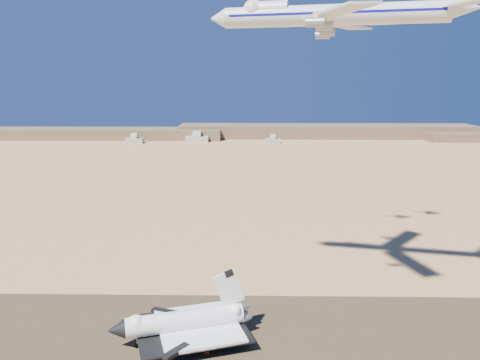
{
  "coord_description": "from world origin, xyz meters",
  "views": [
    {
      "loc": [
        8.24,
        -134.72,
        76.7
      ],
      "look_at": [
        5.68,
        8.0,
        47.08
      ],
      "focal_mm": 35.0,
      "sensor_mm": 36.0,
      "label": 1
    }
  ],
  "objects_px": {
    "shuttle": "(184,323)",
    "crew_b": "(206,353)",
    "crew_a": "(203,350)",
    "crew_c": "(208,353)",
    "carrier_747": "(325,15)",
    "chase_jet_c": "(342,21)",
    "chase_jet_d": "(384,23)"
  },
  "relations": [
    {
      "from": "shuttle",
      "to": "crew_b",
      "type": "relative_size",
      "value": 23.11
    },
    {
      "from": "crew_a",
      "to": "crew_c",
      "type": "height_order",
      "value": "crew_a"
    },
    {
      "from": "shuttle",
      "to": "crew_c",
      "type": "height_order",
      "value": "shuttle"
    },
    {
      "from": "crew_a",
      "to": "crew_c",
      "type": "bearing_deg",
      "value": -155.64
    },
    {
      "from": "crew_a",
      "to": "crew_c",
      "type": "relative_size",
      "value": 1.1
    },
    {
      "from": "crew_c",
      "to": "crew_a",
      "type": "bearing_deg",
      "value": -4.96
    },
    {
      "from": "carrier_747",
      "to": "chase_jet_c",
      "type": "height_order",
      "value": "carrier_747"
    },
    {
      "from": "carrier_747",
      "to": "crew_a",
      "type": "distance_m",
      "value": 108.99
    },
    {
      "from": "shuttle",
      "to": "crew_b",
      "type": "bearing_deg",
      "value": -66.48
    },
    {
      "from": "chase_jet_c",
      "to": "crew_c",
      "type": "bearing_deg",
      "value": -108.89
    },
    {
      "from": "shuttle",
      "to": "carrier_747",
      "type": "xyz_separation_m",
      "value": [
        43.48,
        26.69,
        92.11
      ]
    },
    {
      "from": "shuttle",
      "to": "crew_c",
      "type": "bearing_deg",
      "value": -63.38
    },
    {
      "from": "shuttle",
      "to": "chase_jet_d",
      "type": "distance_m",
      "value": 152.96
    },
    {
      "from": "crew_c",
      "to": "chase_jet_c",
      "type": "xyz_separation_m",
      "value": [
        50.68,
        87.45,
        101.5
      ]
    },
    {
      "from": "crew_a",
      "to": "crew_b",
      "type": "xyz_separation_m",
      "value": [
        0.9,
        -1.68,
        0.08
      ]
    },
    {
      "from": "carrier_747",
      "to": "chase_jet_c",
      "type": "xyz_separation_m",
      "value": [
        15.23,
        52.52,
        4.52
      ]
    },
    {
      "from": "shuttle",
      "to": "chase_jet_c",
      "type": "distance_m",
      "value": 138.05
    },
    {
      "from": "crew_b",
      "to": "chase_jet_c",
      "type": "distance_m",
      "value": 143.5
    },
    {
      "from": "crew_a",
      "to": "crew_c",
      "type": "distance_m",
      "value": 2.1
    },
    {
      "from": "crew_c",
      "to": "carrier_747",
      "type": "bearing_deg",
      "value": -96.78
    },
    {
      "from": "crew_b",
      "to": "crew_c",
      "type": "distance_m",
      "value": 0.68
    },
    {
      "from": "crew_a",
      "to": "chase_jet_c",
      "type": "distance_m",
      "value": 142.86
    },
    {
      "from": "chase_jet_c",
      "to": "chase_jet_d",
      "type": "height_order",
      "value": "chase_jet_d"
    },
    {
      "from": "crew_c",
      "to": "chase_jet_c",
      "type": "relative_size",
      "value": 0.11
    },
    {
      "from": "crew_b",
      "to": "chase_jet_d",
      "type": "distance_m",
      "value": 157.43
    },
    {
      "from": "shuttle",
      "to": "carrier_747",
      "type": "distance_m",
      "value": 105.3
    },
    {
      "from": "carrier_747",
      "to": "crew_b",
      "type": "height_order",
      "value": "carrier_747"
    },
    {
      "from": "crew_b",
      "to": "chase_jet_c",
      "type": "bearing_deg",
      "value": -69.92
    },
    {
      "from": "carrier_747",
      "to": "crew_a",
      "type": "bearing_deg",
      "value": -125.8
    },
    {
      "from": "shuttle",
      "to": "crew_a",
      "type": "xyz_separation_m",
      "value": [
        6.51,
        -6.8,
        -4.79
      ]
    },
    {
      "from": "chase_jet_c",
      "to": "chase_jet_d",
      "type": "bearing_deg",
      "value": 34.84
    },
    {
      "from": "crew_b",
      "to": "shuttle",
      "type": "bearing_deg",
      "value": 1.58
    }
  ]
}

